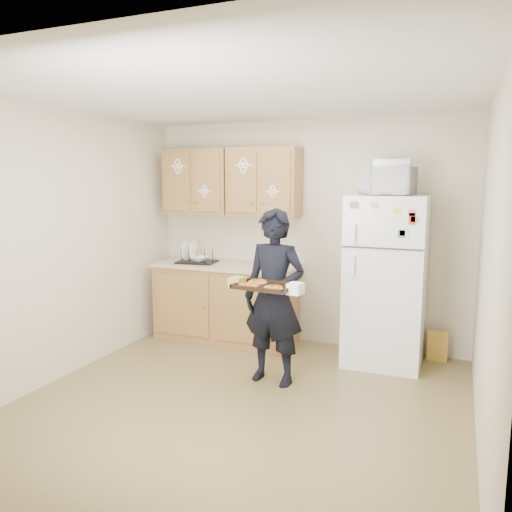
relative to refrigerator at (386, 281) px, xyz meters
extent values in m
plane|color=olive|center=(-0.95, -1.43, -0.85)|extent=(3.60, 3.60, 0.00)
plane|color=silver|center=(-0.95, -1.43, 1.65)|extent=(3.60, 3.60, 0.00)
cube|color=beige|center=(-0.95, 0.37, 0.40)|extent=(3.60, 0.04, 2.50)
cube|color=beige|center=(-0.95, -3.23, 0.40)|extent=(3.60, 0.04, 2.50)
cube|color=beige|center=(-2.75, -1.43, 0.40)|extent=(0.04, 3.60, 2.50)
cube|color=beige|center=(0.85, -1.43, 0.40)|extent=(0.04, 3.60, 2.50)
cube|color=white|center=(0.00, 0.00, 0.00)|extent=(0.75, 0.70, 1.70)
cube|color=brown|center=(-1.80, 0.05, -0.42)|extent=(1.60, 0.60, 0.86)
cube|color=beige|center=(-1.80, 0.05, 0.03)|extent=(1.64, 0.64, 0.04)
cube|color=brown|center=(-2.20, 0.18, 0.98)|extent=(0.80, 0.33, 0.75)
cube|color=brown|center=(-1.38, 0.18, 0.98)|extent=(0.80, 0.33, 0.75)
cube|color=#E8D752|center=(0.52, 0.24, -0.69)|extent=(0.20, 0.07, 0.32)
imported|color=black|center=(-0.86, -0.89, -0.05)|extent=(0.62, 0.44, 1.60)
cube|color=black|center=(-0.83, -1.19, 0.11)|extent=(0.52, 0.41, 0.04)
cylinder|color=orange|center=(-0.95, -1.26, 0.13)|extent=(0.16, 0.16, 0.02)
cylinder|color=orange|center=(-0.73, -1.28, 0.13)|extent=(0.16, 0.16, 0.02)
cylinder|color=orange|center=(-0.94, -1.10, 0.13)|extent=(0.16, 0.16, 0.02)
imported|color=white|center=(-0.01, -0.05, 0.98)|extent=(0.53, 0.40, 0.27)
cube|color=silver|center=(0.03, -0.02, 1.16)|extent=(0.35, 0.25, 0.07)
cube|color=black|center=(-2.14, 0.00, 0.14)|extent=(0.47, 0.37, 0.17)
imported|color=white|center=(-2.11, 0.00, 0.10)|extent=(0.22, 0.22, 0.05)
imported|color=white|center=(-1.22, -0.05, 0.15)|extent=(0.10, 0.11, 0.19)
camera|label=1|loc=(0.65, -5.03, 0.99)|focal=35.00mm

